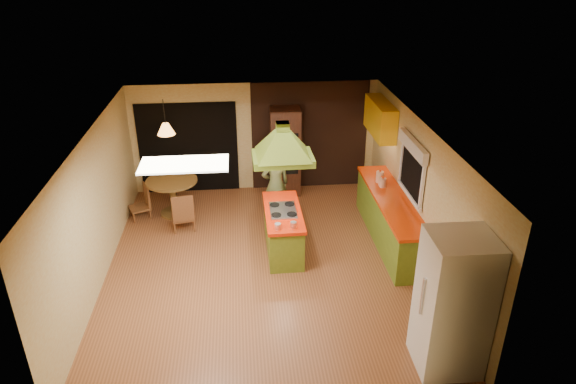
{
  "coord_description": "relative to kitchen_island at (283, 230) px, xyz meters",
  "views": [
    {
      "loc": [
        -0.31,
        -7.77,
        5.19
      ],
      "look_at": [
        0.49,
        0.55,
        1.15
      ],
      "focal_mm": 32.0,
      "sensor_mm": 36.0,
      "label": 1
    }
  ],
  "objects": [
    {
      "name": "nook_opening",
      "position": [
        -1.89,
        2.78,
        0.63
      ],
      "size": [
        2.2,
        0.03,
        2.1
      ],
      "primitive_type": "cube",
      "color": "black",
      "rests_on": "ground"
    },
    {
      "name": "upper_cabinets",
      "position": [
        2.18,
        1.75,
        1.53
      ],
      "size": [
        0.34,
        1.4,
        0.7
      ],
      "primitive_type": "cube",
      "color": "yellow",
      "rests_on": "room_walls"
    },
    {
      "name": "chair_near",
      "position": [
        -1.93,
        1.0,
        -0.02
      ],
      "size": [
        0.52,
        0.52,
        0.81
      ],
      "primitive_type": null,
      "rotation": [
        0.0,
        0.0,
        3.32
      ],
      "color": "brown",
      "rests_on": "ground"
    },
    {
      "name": "man",
      "position": [
        -0.05,
        1.17,
        0.39
      ],
      "size": [
        0.68,
        0.55,
        1.62
      ],
      "primitive_type": "imported",
      "rotation": [
        0.0,
        0.0,
        3.46
      ],
      "color": "#50592F",
      "rests_on": "ground"
    },
    {
      "name": "canister_large",
      "position": [
        2.01,
        0.86,
        0.61
      ],
      "size": [
        0.15,
        0.15,
        0.22
      ],
      "primitive_type": "cylinder",
      "rotation": [
        0.0,
        0.0,
        0.02
      ],
      "color": "#F5DFC5",
      "rests_on": "right_counter"
    },
    {
      "name": "window_right",
      "position": [
        2.3,
        -0.05,
        1.35
      ],
      "size": [
        0.12,
        1.35,
        1.06
      ],
      "color": "black",
      "rests_on": "room_walls"
    },
    {
      "name": "canister_small",
      "position": [
        2.01,
        0.71,
        0.58
      ],
      "size": [
        0.12,
        0.12,
        0.15
      ],
      "primitive_type": "cylinder",
      "rotation": [
        0.0,
        0.0,
        0.08
      ],
      "color": "beige",
      "rests_on": "right_counter"
    },
    {
      "name": "wall_oven",
      "position": [
        0.27,
        2.5,
        0.58
      ],
      "size": [
        0.67,
        0.61,
        2.0
      ],
      "rotation": [
        0.0,
        0.0,
        -0.02
      ],
      "color": "#442316",
      "rests_on": "ground"
    },
    {
      "name": "dining_table",
      "position": [
        -2.18,
        1.65,
        0.14
      ],
      "size": [
        1.06,
        1.06,
        0.79
      ],
      "rotation": [
        0.0,
        0.0,
        -0.42
      ],
      "color": "brown",
      "rests_on": "ground"
    },
    {
      "name": "ceiling_plane",
      "position": [
        -0.39,
        -0.45,
        2.08
      ],
      "size": [
        6.5,
        6.5,
        0.0
      ],
      "primitive_type": "plane",
      "rotation": [
        3.14,
        0.0,
        0.0
      ],
      "color": "silver",
      "rests_on": "room_walls"
    },
    {
      "name": "right_counter",
      "position": [
        2.06,
        0.15,
        0.04
      ],
      "size": [
        0.62,
        3.05,
        0.92
      ],
      "color": "olive",
      "rests_on": "ground"
    },
    {
      "name": "range_hood",
      "position": [
        -0.0,
        0.0,
        1.83
      ],
      "size": [
        1.06,
        0.77,
        0.8
      ],
      "rotation": [
        0.0,
        0.0,
        0.02
      ],
      "color": "#5F771D",
      "rests_on": "ceiling_plane"
    },
    {
      "name": "ground",
      "position": [
        -0.39,
        -0.45,
        -0.42
      ],
      "size": [
        6.5,
        6.5,
        0.0
      ],
      "primitive_type": "plane",
      "color": "brown",
      "rests_on": "ground"
    },
    {
      "name": "pendant_lamp",
      "position": [
        -2.18,
        1.65,
        1.48
      ],
      "size": [
        0.37,
        0.37,
        0.23
      ],
      "primitive_type": "cone",
      "rotation": [
        0.0,
        0.0,
        -0.04
      ],
      "color": "#FF9E3F",
      "rests_on": "ceiling_plane"
    },
    {
      "name": "fluor_panel",
      "position": [
        -1.49,
        -1.65,
        2.06
      ],
      "size": [
        1.2,
        0.6,
        0.03
      ],
      "primitive_type": "cube",
      "color": "white",
      "rests_on": "ceiling_plane"
    },
    {
      "name": "canister_medium",
      "position": [
        2.01,
        0.63,
        0.59
      ],
      "size": [
        0.13,
        0.13,
        0.18
      ],
      "primitive_type": "cylinder",
      "rotation": [
        0.0,
        0.0,
        -0.01
      ],
      "color": "beige",
      "rests_on": "right_counter"
    },
    {
      "name": "room_walls",
      "position": [
        -0.39,
        -0.45,
        0.83
      ],
      "size": [
        5.5,
        6.5,
        6.5
      ],
      "color": "beige",
      "rests_on": "ground"
    },
    {
      "name": "brick_panel",
      "position": [
        0.86,
        2.78,
        0.83
      ],
      "size": [
        2.64,
        0.03,
        2.5
      ],
      "primitive_type": "cube",
      "color": "#381E14",
      "rests_on": "ground"
    },
    {
      "name": "kitchen_island",
      "position": [
        0.0,
        0.0,
        0.0
      ],
      "size": [
        0.67,
        1.65,
        0.84
      ],
      "rotation": [
        0.0,
        0.0,
        0.01
      ],
      "color": "olive",
      "rests_on": "ground"
    },
    {
      "name": "chair_left",
      "position": [
        -2.88,
        1.55,
        -0.06
      ],
      "size": [
        0.52,
        0.52,
        0.72
      ],
      "primitive_type": null,
      "rotation": [
        0.0,
        0.0,
        -1.16
      ],
      "color": "brown",
      "rests_on": "ground"
    },
    {
      "name": "refrigerator",
      "position": [
        1.94,
        -3.1,
        0.58
      ],
      "size": [
        0.83,
        0.79,
        1.99
      ],
      "primitive_type": "cube",
      "rotation": [
        0.0,
        0.0,
        -0.02
      ],
      "color": "white",
      "rests_on": "ground"
    }
  ]
}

